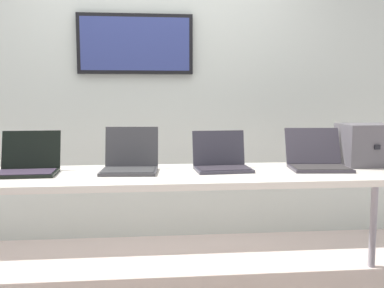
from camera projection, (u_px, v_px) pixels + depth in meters
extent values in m
cube|color=silver|center=(156.00, 103.00, 3.75)|extent=(8.00, 0.06, 2.41)
cube|color=black|center=(135.00, 44.00, 3.63)|extent=(0.98, 0.05, 0.51)
cube|color=navy|center=(135.00, 44.00, 3.61)|extent=(0.92, 0.02, 0.45)
cube|color=beige|center=(159.00, 176.00, 2.69)|extent=(3.36, 0.70, 0.04)
cylinder|color=gray|center=(373.00, 218.00, 3.13)|extent=(0.05, 0.05, 0.74)
cube|color=#5B575D|center=(366.00, 145.00, 2.98)|extent=(0.35, 0.29, 0.29)
cube|color=black|center=(377.00, 147.00, 2.83)|extent=(0.04, 0.01, 0.03)
cube|color=black|center=(26.00, 173.00, 2.62)|extent=(0.38, 0.27, 0.02)
cube|color=#34293A|center=(25.00, 172.00, 2.60)|extent=(0.35, 0.22, 0.00)
cube|color=black|center=(31.00, 149.00, 2.76)|extent=(0.37, 0.10, 0.24)
cube|color=navy|center=(32.00, 150.00, 2.77)|extent=(0.34, 0.08, 0.21)
cube|color=#3D3C3F|center=(129.00, 171.00, 2.69)|extent=(0.37, 0.29, 0.02)
cube|color=#343436|center=(129.00, 170.00, 2.68)|extent=(0.34, 0.24, 0.00)
cube|color=#3D3C3F|center=(132.00, 146.00, 2.83)|extent=(0.35, 0.09, 0.26)
cube|color=#2C5631|center=(132.00, 147.00, 2.84)|extent=(0.32, 0.07, 0.23)
cube|color=#383541|center=(223.00, 169.00, 2.76)|extent=(0.37, 0.26, 0.02)
cube|color=#2D2830|center=(224.00, 168.00, 2.75)|extent=(0.34, 0.21, 0.00)
cube|color=#383541|center=(218.00, 148.00, 2.88)|extent=(0.36, 0.08, 0.23)
cube|color=#2E5239|center=(218.00, 148.00, 2.89)|extent=(0.33, 0.06, 0.20)
cube|color=#3B3640|center=(320.00, 168.00, 2.80)|extent=(0.40, 0.30, 0.02)
cube|color=#333030|center=(320.00, 167.00, 2.78)|extent=(0.37, 0.24, 0.00)
cube|color=#3B3640|center=(313.00, 146.00, 2.96)|extent=(0.38, 0.14, 0.24)
cube|color=#285637|center=(312.00, 146.00, 2.97)|extent=(0.36, 0.12, 0.21)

